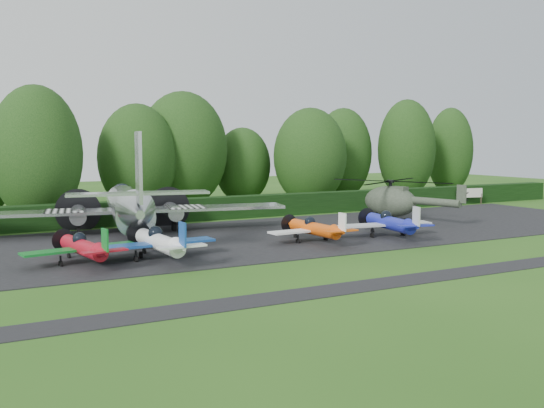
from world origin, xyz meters
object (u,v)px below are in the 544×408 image
light_plane_orange (314,228)px  light_plane_red (83,247)px  helicopter (391,199)px  light_plane_white (159,242)px  light_plane_blue (390,223)px  transport_plane (129,207)px  sign_board (469,194)px

light_plane_orange → light_plane_red: bearing=-174.8°
light_plane_red → helicopter: (28.07, 7.78, 0.88)m
light_plane_red → light_plane_white: light_plane_white is taller
light_plane_white → light_plane_blue: (17.38, 0.58, -0.03)m
light_plane_blue → helicopter: helicopter is taller
transport_plane → light_plane_red: size_ratio=3.58×
light_plane_red → light_plane_white: (4.15, -0.86, 0.10)m
transport_plane → light_plane_blue: bearing=-39.8°
light_plane_white → light_plane_blue: light_plane_white is taller
helicopter → light_plane_blue: bearing=-114.5°
transport_plane → light_plane_red: 10.50m
light_plane_red → sign_board: 46.41m
light_plane_red → light_plane_orange: 15.53m
light_plane_red → light_plane_orange: size_ratio=1.02×
transport_plane → sign_board: (39.18, 5.01, -0.95)m
light_plane_white → light_plane_orange: size_ratio=1.13×
transport_plane → helicopter: transport_plane is taller
light_plane_orange → light_plane_blue: (6.00, -0.67, 0.10)m
light_plane_red → helicopter: 29.14m
light_plane_orange → sign_board: bearing=29.5°
light_plane_red → light_plane_blue: 21.53m
light_plane_orange → light_plane_blue: light_plane_blue is taller
light_plane_white → sign_board: light_plane_white is taller
light_plane_orange → light_plane_blue: 6.04m
light_plane_orange → light_plane_blue: bearing=-2.6°
light_plane_orange → helicopter: bearing=34.3°
light_plane_orange → helicopter: size_ratio=0.51×
light_plane_white → sign_board: bearing=24.2°
light_plane_blue → light_plane_orange: bearing=165.4°
light_plane_red → light_plane_blue: light_plane_blue is taller
transport_plane → sign_board: transport_plane is taller
light_plane_red → light_plane_blue: (21.53, -0.29, 0.07)m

